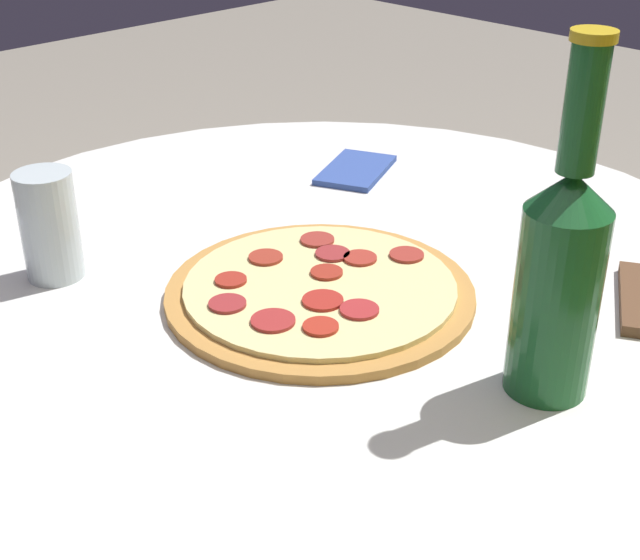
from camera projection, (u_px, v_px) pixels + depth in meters
name	position (u px, v px, depth m)	size (l,w,h in m)	color
table	(323.00, 409.00, 1.07)	(0.99, 0.99, 0.73)	silver
pizza	(320.00, 290.00, 0.91)	(0.32, 0.32, 0.02)	#B77F3D
beer_bottle	(560.00, 272.00, 0.72)	(0.07, 0.07, 0.31)	#195628
drinking_glass	(49.00, 226.00, 0.93)	(0.06, 0.06, 0.12)	silver
napkin	(356.00, 170.00, 1.22)	(0.15, 0.12, 0.01)	#334C99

